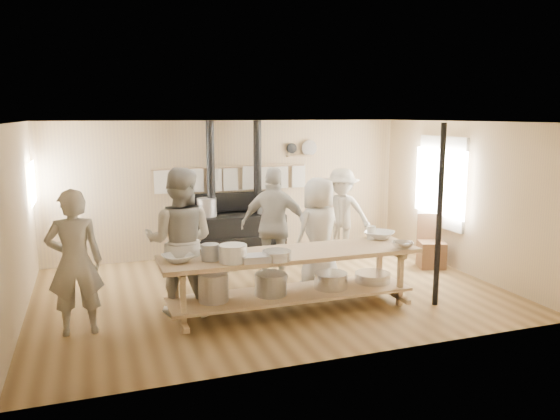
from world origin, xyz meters
The scene contains 24 objects.
ground centered at (0.00, 0.00, 0.00)m, with size 7.00×7.00×0.00m, color brown.
room_shell centered at (0.00, 0.00, 1.62)m, with size 7.00×7.00×7.00m.
window_right centered at (3.47, 0.60, 1.50)m, with size 0.09×1.50×1.65m.
left_opening centered at (-3.45, 2.00, 1.60)m, with size 0.00×0.90×0.90m.
stove centered at (-0.01, 2.12, 0.52)m, with size 1.90×0.75×2.60m.
towel_rail centered at (0.00, 2.40, 1.55)m, with size 3.00×0.04×0.47m.
back_wall_shelf centered at (1.46, 2.43, 2.00)m, with size 0.63×0.14×0.32m.
prep_table centered at (-0.01, -0.90, 0.52)m, with size 3.60×0.90×0.85m.
support_post centered at (2.05, -1.35, 1.30)m, with size 0.08×0.08×2.60m, color black.
cook_far_left centered at (-2.79, -0.76, 0.92)m, with size 0.67×0.44×1.84m, color #AEA89A.
cook_left centered at (-1.45, -0.44, 1.01)m, with size 0.98×0.76×2.02m, color #AEA89A.
cook_center centered at (0.77, -0.05, 0.88)m, with size 0.86×0.56×1.76m, color #AEA89A.
cook_right centered at (0.21, 0.42, 0.95)m, with size 1.11×0.46×1.89m, color #AEA89A.
cook_by_window centered at (1.87, 1.42, 0.86)m, with size 1.11×0.64×1.72m, color #AEA89A.
chair centered at (3.16, 0.37, 0.28)m, with size 0.56×0.56×0.94m.
bowl_white_a centered at (-1.55, -0.90, 0.90)m, with size 0.39×0.39×0.10m, color white.
bowl_steel_a centered at (-1.18, -0.57, 0.90)m, with size 0.30×0.30×0.09m, color silver.
bowl_white_b centered at (1.55, -0.57, 0.90)m, with size 0.44×0.44×0.11m, color white.
bowl_steel_b centered at (1.55, -1.23, 0.90)m, with size 0.29×0.29×0.09m, color silver.
roasting_pan centered at (-0.59, -1.23, 0.89)m, with size 0.39×0.26×0.09m, color #B2B2B7.
mixing_bowl_large centered at (-0.33, -1.23, 0.91)m, with size 0.38×0.38×0.12m, color silver.
bucket_galv centered at (-1.14, -0.97, 0.96)m, with size 0.23×0.23×0.21m, color gray.
deep_bowl_enamel centered at (-0.89, -1.14, 0.96)m, with size 0.36×0.36×0.22m, color white.
pitcher centered at (1.40, -0.59, 0.95)m, with size 0.13×0.13×0.21m, color white.
Camera 1 is at (-2.55, -7.71, 2.71)m, focal length 35.00 mm.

